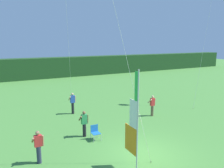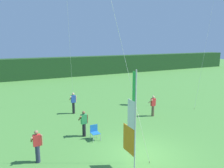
# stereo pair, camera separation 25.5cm
# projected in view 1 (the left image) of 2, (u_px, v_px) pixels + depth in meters

# --- Properties ---
(ground_plane) EXTENTS (120.00, 120.00, 0.00)m
(ground_plane) POSITION_uv_depth(u_px,v_px,m) (143.00, 153.00, 11.89)
(ground_plane) COLOR #478438
(distant_treeline) EXTENTS (80.00, 2.40, 3.26)m
(distant_treeline) POSITION_uv_depth(u_px,v_px,m) (43.00, 68.00, 35.70)
(distant_treeline) COLOR #1E421E
(distant_treeline) RESTS_ON ground
(banner_flag) EXTENTS (0.06, 1.03, 4.75)m
(banner_flag) POSITION_uv_depth(u_px,v_px,m) (134.00, 125.00, 9.73)
(banner_flag) COLOR #B7B7BC
(banner_flag) RESTS_ON ground
(person_near_banner) EXTENTS (0.55, 0.48, 1.65)m
(person_near_banner) POSITION_uv_depth(u_px,v_px,m) (84.00, 123.00, 13.78)
(person_near_banner) COLOR black
(person_near_banner) RESTS_ON ground
(person_mid_field) EXTENTS (0.55, 0.48, 1.76)m
(person_mid_field) POSITION_uv_depth(u_px,v_px,m) (73.00, 103.00, 18.13)
(person_mid_field) COLOR black
(person_mid_field) RESTS_ON ground
(person_far_left) EXTENTS (0.55, 0.48, 1.67)m
(person_far_left) POSITION_uv_depth(u_px,v_px,m) (152.00, 105.00, 17.63)
(person_far_left) COLOR brown
(person_far_left) RESTS_ON ground
(person_far_right) EXTENTS (0.55, 0.48, 1.66)m
(person_far_right) POSITION_uv_depth(u_px,v_px,m) (38.00, 146.00, 10.73)
(person_far_right) COLOR #2D334C
(person_far_right) RESTS_ON ground
(folding_chair) EXTENTS (0.51, 0.51, 0.89)m
(folding_chair) POSITION_uv_depth(u_px,v_px,m) (95.00, 131.00, 13.41)
(folding_chair) COLOR #BCBCC1
(folding_chair) RESTS_ON ground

